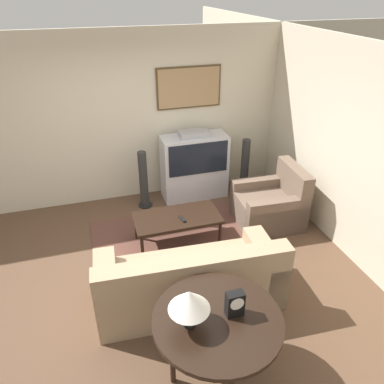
{
  "coord_description": "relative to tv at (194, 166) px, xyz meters",
  "views": [
    {
      "loc": [
        -0.58,
        -3.6,
        3.28
      ],
      "look_at": [
        0.7,
        0.64,
        0.75
      ],
      "focal_mm": 35.0,
      "sensor_mm": 36.0,
      "label": 1
    }
  ],
  "objects": [
    {
      "name": "mantel_clock",
      "position": [
        -0.66,
        -3.32,
        0.34
      ],
      "size": [
        0.15,
        0.1,
        0.24
      ],
      "color": "black",
      "rests_on": "console_table"
    },
    {
      "name": "remote",
      "position": [
        -0.58,
        -1.31,
        -0.11
      ],
      "size": [
        0.07,
        0.17,
        0.02
      ],
      "color": "black",
      "rests_on": "coffee_table"
    },
    {
      "name": "armchair",
      "position": [
        0.86,
        -1.13,
        -0.26
      ],
      "size": [
        0.97,
        0.88,
        0.91
      ],
      "rotation": [
        0.0,
        0.0,
        -1.63
      ],
      "color": "brown",
      "rests_on": "ground_plane"
    },
    {
      "name": "speaker_tower_right",
      "position": [
        0.88,
        -0.1,
        -0.1
      ],
      "size": [
        0.23,
        0.23,
        0.96
      ],
      "color": "black",
      "rests_on": "ground_plane"
    },
    {
      "name": "table_lamp",
      "position": [
        -1.07,
        -3.32,
        0.49
      ],
      "size": [
        0.35,
        0.35,
        0.37
      ],
      "color": "black",
      "rests_on": "console_table"
    },
    {
      "name": "wall_back",
      "position": [
        -1.07,
        0.35,
        0.8
      ],
      "size": [
        12.0,
        0.1,
        2.7
      ],
      "color": "beige",
      "rests_on": "ground_plane"
    },
    {
      "name": "coffee_table",
      "position": [
        -0.62,
        -1.22,
        -0.16
      ],
      "size": [
        1.18,
        0.6,
        0.44
      ],
      "color": "black",
      "rests_on": "ground_plane"
    },
    {
      "name": "speaker_tower_left",
      "position": [
        -0.88,
        -0.1,
        -0.1
      ],
      "size": [
        0.23,
        0.23,
        0.96
      ],
      "color": "black",
      "rests_on": "ground_plane"
    },
    {
      "name": "tv",
      "position": [
        0.0,
        0.0,
        0.0
      ],
      "size": [
        1.08,
        0.46,
        1.18
      ],
      "color": "silver",
      "rests_on": "ground_plane"
    },
    {
      "name": "wall_right",
      "position": [
        1.54,
        -1.78,
        0.79
      ],
      "size": [
        0.06,
        12.0,
        2.7
      ],
      "color": "beige",
      "rests_on": "ground_plane"
    },
    {
      "name": "area_rug",
      "position": [
        -0.68,
        -1.21,
        -0.55
      ],
      "size": [
        2.24,
        1.68,
        0.01
      ],
      "color": "brown",
      "rests_on": "ground_plane"
    },
    {
      "name": "couch",
      "position": [
        -0.78,
        -2.35,
        -0.25
      ],
      "size": [
        2.11,
        0.99,
        0.86
      ],
      "rotation": [
        0.0,
        0.0,
        3.08
      ],
      "color": "#9E8466",
      "rests_on": "ground_plane"
    },
    {
      "name": "ground_plane",
      "position": [
        -1.09,
        -1.78,
        -0.56
      ],
      "size": [
        12.0,
        12.0,
        0.0
      ],
      "primitive_type": "plane",
      "color": "brown"
    },
    {
      "name": "console_table",
      "position": [
        -0.81,
        -3.32,
        0.15
      ],
      "size": [
        1.13,
        1.13,
        0.78
      ],
      "color": "black",
      "rests_on": "ground_plane"
    }
  ]
}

